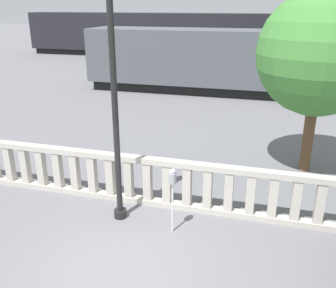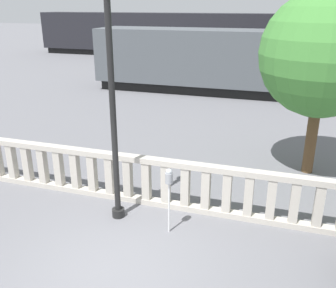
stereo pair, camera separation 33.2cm
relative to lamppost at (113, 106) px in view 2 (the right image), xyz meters
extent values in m
plane|color=slate|center=(0.69, -1.85, -2.74)|extent=(160.00, 160.00, 0.00)
cube|color=#BCB5A8|center=(0.69, 0.80, -2.67)|extent=(14.43, 0.24, 0.14)
cube|color=#BCB5A8|center=(0.69, 0.80, -1.53)|extent=(14.43, 0.24, 0.14)
cube|color=#BCB5A8|center=(-3.64, 0.80, -2.10)|extent=(0.20, 0.20, 1.00)
cube|color=#BCB5A8|center=(-3.13, 0.80, -2.10)|extent=(0.20, 0.20, 1.00)
cube|color=#BCB5A8|center=(-2.62, 0.80, -2.10)|extent=(0.20, 0.20, 1.00)
cube|color=#BCB5A8|center=(-2.11, 0.80, -2.10)|extent=(0.20, 0.20, 1.00)
cube|color=#BCB5A8|center=(-1.60, 0.80, -2.10)|extent=(0.20, 0.20, 1.00)
cube|color=#BCB5A8|center=(-1.09, 0.80, -2.10)|extent=(0.20, 0.20, 1.00)
cube|color=#BCB5A8|center=(-0.59, 0.80, -2.10)|extent=(0.20, 0.20, 1.00)
cube|color=#BCB5A8|center=(-0.08, 0.80, -2.10)|extent=(0.20, 0.20, 1.00)
cube|color=#BCB5A8|center=(0.43, 0.80, -2.10)|extent=(0.20, 0.20, 1.00)
cube|color=#BCB5A8|center=(0.94, 0.80, -2.10)|extent=(0.20, 0.20, 1.00)
cube|color=#BCB5A8|center=(1.45, 0.80, -2.10)|extent=(0.20, 0.20, 1.00)
cube|color=#BCB5A8|center=(1.96, 0.80, -2.10)|extent=(0.20, 0.20, 1.00)
cube|color=#BCB5A8|center=(2.47, 0.80, -2.10)|extent=(0.20, 0.20, 1.00)
cube|color=#BCB5A8|center=(2.98, 0.80, -2.10)|extent=(0.20, 0.20, 1.00)
cube|color=#BCB5A8|center=(3.49, 0.80, -2.10)|extent=(0.20, 0.20, 1.00)
cube|color=#BCB5A8|center=(3.99, 0.80, -2.10)|extent=(0.20, 0.20, 1.00)
cube|color=#BCB5A8|center=(4.50, 0.80, -2.10)|extent=(0.20, 0.20, 1.00)
cylinder|color=black|center=(0.00, 0.00, -2.64)|extent=(0.30, 0.30, 0.20)
cylinder|color=black|center=(0.00, 0.00, -0.17)|extent=(0.14, 0.14, 4.74)
cylinder|color=silver|center=(1.36, -0.25, -2.13)|extent=(0.04, 0.04, 1.22)
cylinder|color=gray|center=(1.36, -0.25, -1.41)|extent=(0.16, 0.16, 0.23)
sphere|color=#B2B7BC|center=(1.36, -0.25, -1.25)|extent=(0.14, 0.14, 0.14)
cube|color=black|center=(4.32, 13.97, -2.47)|extent=(22.68, 2.34, 0.55)
cube|color=#4C5156|center=(4.32, 13.97, -0.72)|extent=(23.14, 2.93, 2.95)
cube|color=black|center=(-6.55, 27.94, -2.47)|extent=(27.74, 2.13, 0.55)
cube|color=black|center=(-6.55, 27.94, -0.47)|extent=(28.31, 2.67, 3.45)
cube|color=black|center=(6.11, 27.94, 1.56)|extent=(3.00, 2.40, 0.60)
cylinder|color=brown|center=(4.41, 4.12, -1.64)|extent=(0.32, 0.32, 2.21)
sphere|color=#428438|center=(4.41, 4.12, 0.78)|extent=(3.50, 3.50, 3.50)
camera|label=1|loc=(3.22, -7.21, 2.09)|focal=40.00mm
camera|label=2|loc=(3.54, -7.12, 2.09)|focal=40.00mm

